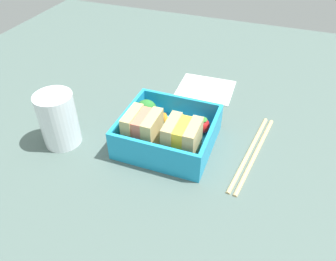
# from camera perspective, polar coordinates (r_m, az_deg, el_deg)

# --- Properties ---
(ground_plane) EXTENTS (1.20, 1.20, 0.02)m
(ground_plane) POSITION_cam_1_polar(r_m,az_deg,el_deg) (0.57, -0.00, -2.91)
(ground_plane) COLOR #495D57
(bento_tray) EXTENTS (0.15, 0.14, 0.01)m
(bento_tray) POSITION_cam_1_polar(r_m,az_deg,el_deg) (0.55, -0.00, -1.68)
(bento_tray) COLOR #1F99CE
(bento_tray) RESTS_ON ground_plane
(bento_rim) EXTENTS (0.15, 0.14, 0.04)m
(bento_rim) POSITION_cam_1_polar(r_m,az_deg,el_deg) (0.54, -0.00, 0.42)
(bento_rim) COLOR #1F99CE
(bento_rim) RESTS_ON bento_tray
(sandwich_left) EXTENTS (0.05, 0.05, 0.06)m
(sandwich_left) POSITION_cam_1_polar(r_m,az_deg,el_deg) (0.50, 2.44, -1.42)
(sandwich_left) COLOR tan
(sandwich_left) RESTS_ON bento_tray
(sandwich_center_left) EXTENTS (0.05, 0.05, 0.06)m
(sandwich_center_left) POSITION_cam_1_polar(r_m,az_deg,el_deg) (0.52, -4.44, 0.22)
(sandwich_center_left) COLOR tan
(sandwich_center_left) RESTS_ON bento_tray
(strawberry_left) EXTENTS (0.03, 0.03, 0.03)m
(strawberry_left) POSITION_cam_1_polar(r_m,az_deg,el_deg) (0.56, 5.95, 0.93)
(strawberry_left) COLOR red
(strawberry_left) RESTS_ON bento_tray
(strawberry_far_left) EXTENTS (0.03, 0.03, 0.03)m
(strawberry_far_left) POSITION_cam_1_polar(r_m,az_deg,el_deg) (0.56, 2.36, 1.32)
(strawberry_far_left) COLOR red
(strawberry_far_left) RESTS_ON bento_tray
(carrot_stick_far_left) EXTENTS (0.03, 0.04, 0.01)m
(carrot_stick_far_left) POSITION_cam_1_polar(r_m,az_deg,el_deg) (0.58, -0.28, 1.59)
(carrot_stick_far_left) COLOR orange
(carrot_stick_far_left) RESTS_ON bento_tray
(broccoli_floret) EXTENTS (0.04, 0.04, 0.04)m
(broccoli_floret) POSITION_cam_1_polar(r_m,az_deg,el_deg) (0.57, -3.79, 3.50)
(broccoli_floret) COLOR #93D269
(broccoli_floret) RESTS_ON bento_tray
(chopstick_pair) EXTENTS (0.05, 0.20, 0.01)m
(chopstick_pair) POSITION_cam_1_polar(r_m,az_deg,el_deg) (0.55, 14.50, -3.59)
(chopstick_pair) COLOR tan
(chopstick_pair) RESTS_ON ground_plane
(drinking_glass) EXTENTS (0.06, 0.06, 0.09)m
(drinking_glass) POSITION_cam_1_polar(r_m,az_deg,el_deg) (0.56, -18.55, 1.83)
(drinking_glass) COLOR white
(drinking_glass) RESTS_ON ground_plane
(folded_napkin) EXTENTS (0.12, 0.10, 0.00)m
(folded_napkin) POSITION_cam_1_polar(r_m,az_deg,el_deg) (0.70, 6.57, 7.30)
(folded_napkin) COLOR white
(folded_napkin) RESTS_ON ground_plane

